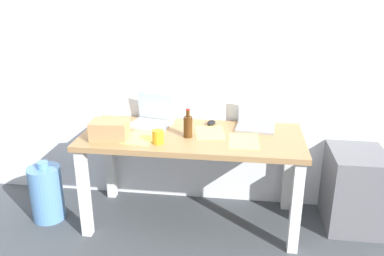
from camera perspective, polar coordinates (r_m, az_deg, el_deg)
ground_plane at (r=3.24m, az=-0.00°, el=-13.05°), size 8.00×8.00×0.00m
back_wall at (r=3.15m, az=1.00°, el=11.51°), size 5.20×0.08×2.60m
desk at (r=2.94m, az=-0.00°, el=-2.82°), size 1.61×0.69×0.73m
laptop_left at (r=3.12m, az=-5.71°, el=1.42°), size 0.35×0.30×0.23m
laptop_right at (r=3.06m, az=9.17°, el=0.85°), size 0.30×0.23×0.21m
beer_bottle at (r=2.83m, az=-0.58°, el=0.30°), size 0.06×0.06×0.21m
computer_mouse at (r=3.10m, az=2.79°, el=0.75°), size 0.08×0.11×0.03m
cardboard_box at (r=2.86m, az=-11.75°, el=-0.26°), size 0.27×0.20×0.13m
coffee_mug at (r=2.74m, az=-4.90°, el=-1.26°), size 0.08×0.08×0.09m
paper_sheet_near_back at (r=2.94m, az=2.58°, el=-0.67°), size 0.25×0.33×0.00m
paper_sheet_front_right at (r=2.80m, az=7.42°, el=-1.89°), size 0.22×0.30×0.00m
paper_sheet_front_left at (r=2.87m, az=-7.24°, el=-1.34°), size 0.25×0.32×0.00m
water_cooler_jug at (r=3.35m, az=-20.14°, el=-8.74°), size 0.25×0.25×0.49m
filing_cabinet at (r=3.28m, az=22.22°, el=-8.11°), size 0.40×0.48×0.60m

